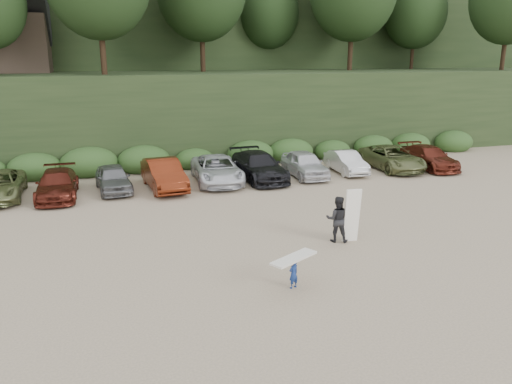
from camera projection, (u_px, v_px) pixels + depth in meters
name	position (u px, v px, depth m)	size (l,w,h in m)	color
ground	(247.00, 246.00, 19.54)	(120.00, 120.00, 0.00)	tan
hillside_backdrop	(139.00, 13.00, 49.45)	(90.00, 41.50, 28.00)	black
parked_cars	(201.00, 172.00, 28.63)	(33.44, 5.95, 1.65)	#9B9B9F
child_surfer	(294.00, 267.00, 15.84)	(1.80, 1.29, 1.07)	navy
adult_surfer	(339.00, 219.00, 19.79)	(1.39, 1.03, 2.21)	black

